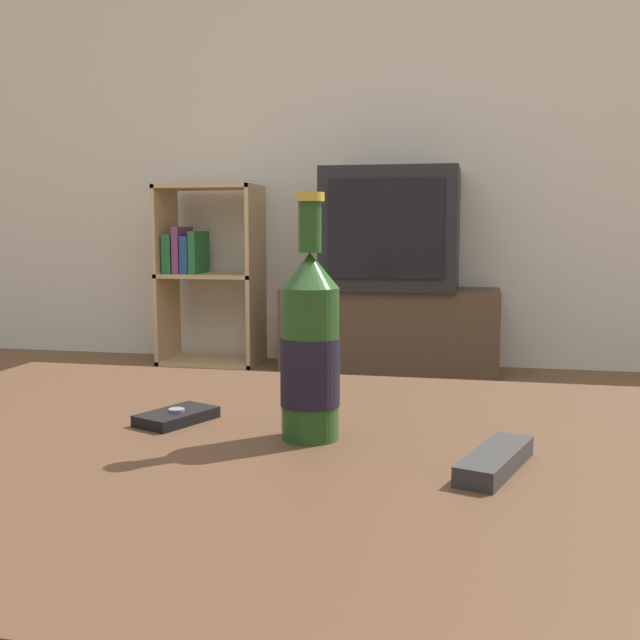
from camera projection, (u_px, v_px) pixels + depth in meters
back_wall at (434, 103)px, 3.67m from camera, size 8.00×0.05×2.60m
coffee_table at (260, 496)px, 0.84m from camera, size 1.11×0.83×0.45m
tv_stand at (390, 330)px, 3.59m from camera, size 1.02×0.36×0.40m
television at (391, 229)px, 3.53m from camera, size 0.63×0.44×0.57m
bookshelf at (204, 269)px, 3.79m from camera, size 0.50×0.30×0.90m
beer_bottle at (310, 349)px, 0.85m from camera, size 0.07×0.07×0.28m
cell_phone at (177, 416)px, 0.93m from camera, size 0.09×0.11×0.02m
remote_control at (495, 460)px, 0.75m from camera, size 0.08×0.15×0.02m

